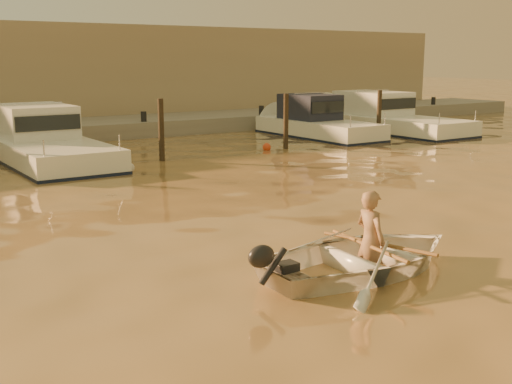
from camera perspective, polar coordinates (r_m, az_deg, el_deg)
dinghy at (r=10.10m, az=9.66°, el=-5.70°), size 3.59×2.61×0.73m
person at (r=10.09m, az=10.13°, el=-4.26°), size 0.39×0.59×1.58m
outboard_motor at (r=9.19m, az=2.65°, el=-7.08°), size 0.91×0.43×0.70m
oar_port at (r=10.21m, az=10.74°, el=-4.51°), size 0.44×2.08×0.13m
oar_starboard at (r=10.08m, az=9.90°, el=-4.69°), size 0.48×2.07×0.13m
moored_boat_2 at (r=21.88m, az=-18.42°, el=4.30°), size 2.66×8.77×1.75m
moored_boat_4 at (r=27.33m, az=5.58°, el=6.23°), size 2.25×6.95×1.75m
moored_boat_5 at (r=29.99m, az=11.42°, el=6.54°), size 2.80×9.19×1.75m
piling_2 at (r=20.91m, az=-8.41°, el=5.21°), size 0.18×0.18×2.20m
piling_3 at (r=23.50m, az=2.67°, el=6.04°), size 0.18×0.18×2.20m
piling_4 at (r=26.57m, az=10.87°, el=6.51°), size 0.18×0.18×2.20m
fender_c at (r=19.17m, az=-11.17°, el=2.11°), size 0.30×0.30×0.30m
fender_d at (r=23.23m, az=0.96°, el=4.00°), size 0.30×0.30×0.30m
fender_e at (r=25.77m, az=9.73°, el=4.61°), size 0.30×0.30×0.30m
quay at (r=28.15m, az=-14.90°, el=5.08°), size 52.00×4.00×1.00m
waterfront_building at (r=33.23m, az=-18.33°, el=9.74°), size 46.00×7.00×4.80m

